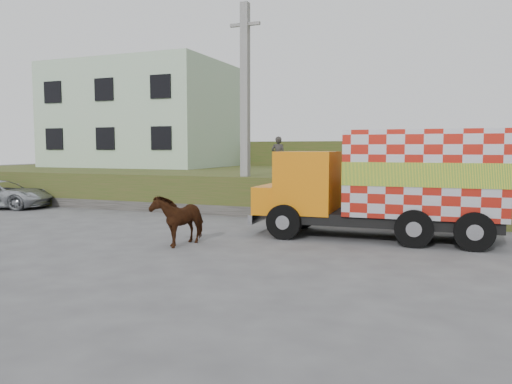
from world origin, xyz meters
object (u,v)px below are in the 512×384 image
at_px(cargo_truck, 389,184).
at_px(suv, 1,194).
at_px(pedestrian, 278,156).
at_px(cow, 179,219).
at_px(utility_pole, 245,109).

xyz_separation_m(cargo_truck, suv, (-16.44, 1.39, -0.98)).
distance_m(cargo_truck, pedestrian, 6.70).
height_order(cargo_truck, cow, cargo_truck).
distance_m(cargo_truck, cow, 5.94).
xyz_separation_m(cow, suv, (-11.32, 4.27, -0.09)).
bearing_deg(suv, cow, -126.48).
relative_size(utility_pole, cow, 4.92).
relative_size(cargo_truck, pedestrian, 4.47).
bearing_deg(cargo_truck, pedestrian, 135.06).
bearing_deg(cow, utility_pole, 104.03).
distance_m(cow, suv, 12.10).
relative_size(cargo_truck, suv, 1.62).
relative_size(cow, suv, 0.38).
bearing_deg(cow, cargo_truck, 37.48).
height_order(utility_pole, suv, utility_pole).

